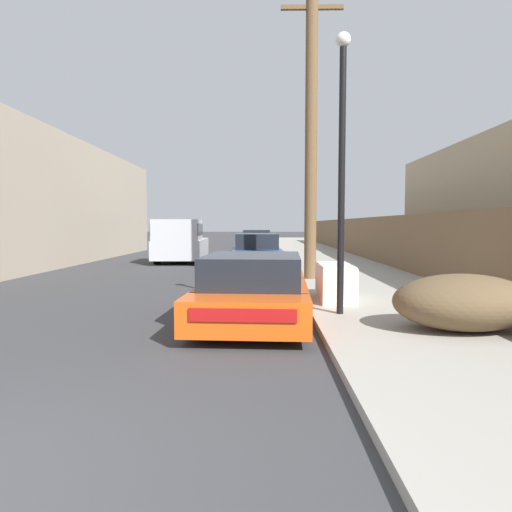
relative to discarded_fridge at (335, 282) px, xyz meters
name	(u,v)px	position (x,y,z in m)	size (l,w,h in m)	color
sidewalk_curb	(316,254)	(1.44, 16.25, -0.44)	(4.20, 63.00, 0.12)	#9E998E
discarded_fridge	(335,282)	(0.00, 0.00, 0.00)	(0.73, 1.69, 0.78)	white
parked_sports_car_red	(254,289)	(-1.70, -1.52, 0.05)	(2.10, 4.60, 1.20)	#E05114
car_parked_mid	(256,253)	(-1.81, 7.62, 0.15)	(1.99, 4.60, 1.39)	#2D478C
car_parked_far	(257,242)	(-1.91, 18.16, 0.16)	(1.94, 4.58, 1.41)	gray
pickup_truck	(181,241)	(-5.34, 11.17, 0.46)	(2.32, 5.34, 1.95)	silver
utility_pole	(311,128)	(-0.14, 3.86, 4.05)	(1.80, 0.35, 8.69)	brown
street_lamp	(342,154)	(-0.15, -1.56, 2.46)	(0.26, 0.26, 4.92)	black
brush_pile	(463,302)	(1.50, -2.82, 0.05)	(2.12, 1.48, 0.86)	brown
wooden_fence	(360,237)	(3.39, 13.70, 0.59)	(0.08, 45.04, 1.94)	brown
building_left_block	(0,202)	(-12.96, 10.00, 2.20)	(7.00, 22.49, 5.40)	tan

